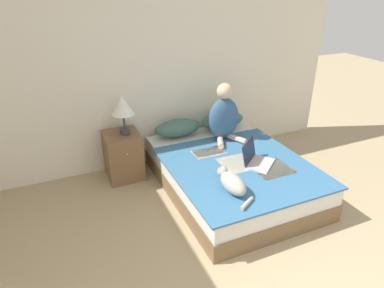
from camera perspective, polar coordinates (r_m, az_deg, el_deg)
wall_back at (r=4.23m, az=-7.81°, el=12.81°), size 5.31×0.05×2.55m
bed at (r=3.96m, az=6.48°, el=-4.98°), size 1.47×1.97×0.40m
pillow_near at (r=4.35m, az=-2.38°, el=2.71°), size 0.61×0.29×0.21m
pillow_far at (r=4.60m, az=5.11°, el=3.99°), size 0.61×0.29×0.21m
person_sitting at (r=4.20m, az=5.35°, el=4.59°), size 0.40×0.39×0.71m
cat_tabby at (r=3.25m, az=6.71°, el=-6.42°), size 0.19×0.56×0.18m
laptop_open at (r=3.77m, az=10.68°, el=-2.51°), size 0.45×0.44×0.25m
nightstand at (r=4.21m, az=-11.39°, el=-1.89°), size 0.41×0.45×0.58m
table_lamp at (r=3.96m, az=-11.49°, el=6.09°), size 0.26×0.26×0.46m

